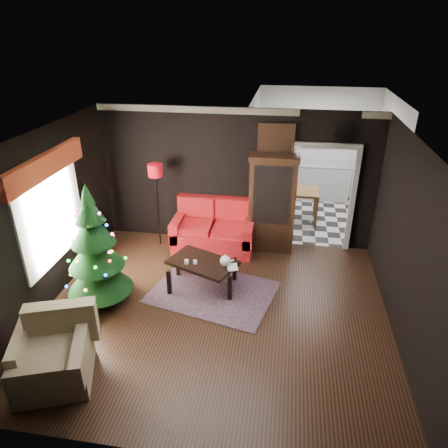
% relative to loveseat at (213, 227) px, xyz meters
% --- Properties ---
extents(floor, '(5.50, 5.50, 0.00)m').
position_rel_loveseat_xyz_m(floor, '(0.40, -2.05, -0.50)').
color(floor, black).
rests_on(floor, ground).
extents(ceiling, '(5.50, 5.50, 0.00)m').
position_rel_loveseat_xyz_m(ceiling, '(0.40, -2.05, 2.30)').
color(ceiling, white).
rests_on(ceiling, ground).
extents(wall_back, '(5.50, 0.00, 5.50)m').
position_rel_loveseat_xyz_m(wall_back, '(0.40, 0.45, 0.90)').
color(wall_back, black).
rests_on(wall_back, ground).
extents(wall_front, '(5.50, 0.00, 5.50)m').
position_rel_loveseat_xyz_m(wall_front, '(0.40, -4.55, 0.90)').
color(wall_front, black).
rests_on(wall_front, ground).
extents(wall_left, '(0.00, 5.50, 5.50)m').
position_rel_loveseat_xyz_m(wall_left, '(-2.35, -2.05, 0.90)').
color(wall_left, black).
rests_on(wall_left, ground).
extents(wall_right, '(0.00, 5.50, 5.50)m').
position_rel_loveseat_xyz_m(wall_right, '(3.15, -2.05, 0.90)').
color(wall_right, black).
rests_on(wall_right, ground).
extents(doorway, '(1.10, 0.10, 2.10)m').
position_rel_loveseat_xyz_m(doorway, '(2.10, 0.45, 0.55)').
color(doorway, white).
rests_on(doorway, ground).
extents(left_window, '(0.05, 1.60, 1.40)m').
position_rel_loveseat_xyz_m(left_window, '(-2.31, -1.85, 0.95)').
color(left_window, white).
rests_on(left_window, wall_left).
extents(valance, '(0.12, 2.10, 0.35)m').
position_rel_loveseat_xyz_m(valance, '(-2.23, -1.85, 1.77)').
color(valance, '#A43820').
rests_on(valance, wall_left).
extents(kitchen_floor, '(3.00, 3.00, 0.00)m').
position_rel_loveseat_xyz_m(kitchen_floor, '(2.10, 1.95, -0.50)').
color(kitchen_floor, silver).
rests_on(kitchen_floor, ground).
extents(kitchen_window, '(0.70, 0.06, 0.70)m').
position_rel_loveseat_xyz_m(kitchen_window, '(2.10, 3.40, 1.20)').
color(kitchen_window, white).
rests_on(kitchen_window, ground).
extents(rug, '(2.34, 1.93, 0.01)m').
position_rel_loveseat_xyz_m(rug, '(0.26, -1.53, -0.49)').
color(rug, '#3D2C35').
rests_on(rug, ground).
extents(loveseat, '(1.70, 0.90, 1.00)m').
position_rel_loveseat_xyz_m(loveseat, '(0.00, 0.00, 0.00)').
color(loveseat, maroon).
rests_on(loveseat, ground).
extents(curio_cabinet, '(0.90, 0.45, 1.90)m').
position_rel_loveseat_xyz_m(curio_cabinet, '(1.15, 0.22, 0.45)').
color(curio_cabinet, black).
rests_on(curio_cabinet, ground).
extents(floor_lamp, '(0.41, 0.41, 1.85)m').
position_rel_loveseat_xyz_m(floor_lamp, '(-1.14, 0.01, 0.33)').
color(floor_lamp, black).
rests_on(floor_lamp, ground).
extents(christmas_tree, '(1.35, 1.35, 2.00)m').
position_rel_loveseat_xyz_m(christmas_tree, '(-1.51, -2.09, 0.55)').
color(christmas_tree, black).
rests_on(christmas_tree, ground).
extents(armchair, '(1.22, 1.22, 0.98)m').
position_rel_loveseat_xyz_m(armchair, '(-1.41, -3.75, -0.04)').
color(armchair, tan).
rests_on(armchair, ground).
extents(coffee_table, '(1.31, 1.07, 0.51)m').
position_rel_loveseat_xyz_m(coffee_table, '(0.06, -1.39, -0.23)').
color(coffee_table, black).
rests_on(coffee_table, rug).
extents(teapot, '(0.24, 0.24, 0.19)m').
position_rel_loveseat_xyz_m(teapot, '(0.47, -1.46, 0.12)').
color(teapot, white).
rests_on(teapot, coffee_table).
extents(cup_a, '(0.08, 0.08, 0.07)m').
position_rel_loveseat_xyz_m(cup_a, '(-0.19, -1.50, 0.06)').
color(cup_a, white).
rests_on(cup_a, coffee_table).
extents(cup_b, '(0.09, 0.09, 0.06)m').
position_rel_loveseat_xyz_m(cup_b, '(-0.05, -1.47, 0.05)').
color(cup_b, white).
rests_on(cup_b, coffee_table).
extents(book, '(0.17, 0.07, 0.24)m').
position_rel_loveseat_xyz_m(book, '(0.52, -1.54, 0.14)').
color(book, '#9C755D').
rests_on(book, coffee_table).
extents(wall_clock, '(0.32, 0.32, 0.06)m').
position_rel_loveseat_xyz_m(wall_clock, '(2.35, 0.40, 1.88)').
color(wall_clock, silver).
rests_on(wall_clock, wall_back).
extents(painting, '(0.62, 0.05, 0.52)m').
position_rel_loveseat_xyz_m(painting, '(1.15, 0.41, 1.75)').
color(painting, '#AA814D').
rests_on(painting, wall_back).
extents(kitchen_counter, '(1.80, 0.60, 0.90)m').
position_rel_loveseat_xyz_m(kitchen_counter, '(2.10, 3.15, -0.05)').
color(kitchen_counter, silver).
rests_on(kitchen_counter, ground).
extents(kitchen_table, '(0.70, 0.70, 0.75)m').
position_rel_loveseat_xyz_m(kitchen_table, '(1.80, 1.65, -0.12)').
color(kitchen_table, brown).
rests_on(kitchen_table, ground).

